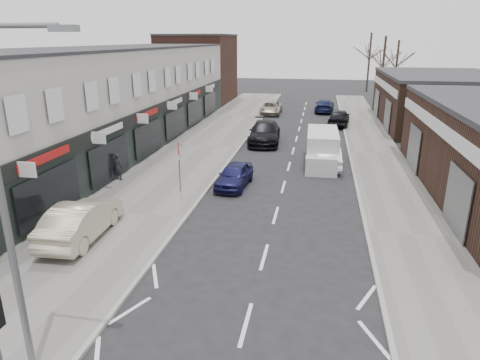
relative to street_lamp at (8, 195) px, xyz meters
The scene contains 19 objects.
pavement_left 23.36m from the street_lamp, 95.57° to the left, with size 5.50×64.00×0.12m, color slate.
pavement_right 25.42m from the street_lamp, 65.74° to the left, with size 3.50×64.00×0.12m, color slate.
shop_terrace_left 22.22m from the street_lamp, 113.85° to the left, with size 8.00×41.00×7.10m, color beige.
brick_block_far 46.68m from the street_lamp, 101.09° to the left, with size 8.00×10.00×8.00m, color #42241C.
right_unit_far 38.81m from the street_lamp, 63.93° to the left, with size 10.00×16.00×4.50m, color #362218.
tree_far_a 50.85m from the street_lamp, 74.51° to the left, with size 3.60×3.60×8.00m, color #382D26, non-canonical shape.
tree_far_b 57.28m from the street_lamp, 73.70° to the left, with size 3.60×3.60×7.50m, color #382D26, non-canonical shape.
tree_far_c 62.35m from the street_lamp, 77.91° to the left, with size 3.60×3.60×8.50m, color #382D26, non-canonical shape.
street_lamp is the anchor object (origin of this frame).
warning_sign 13.04m from the street_lamp, 92.84° to the left, with size 0.12×0.80×2.70m.
white_van 21.12m from the street_lamp, 71.72° to the left, with size 2.00×5.46×2.11m.
sedan_on_pavement 8.29m from the street_lamp, 112.21° to the left, with size 1.60×4.60×1.52m, color #C1B69A.
pedestrian 15.21m from the street_lamp, 108.48° to the left, with size 0.57×0.37×1.55m, color black.
parked_car_left_a 15.07m from the street_lamp, 82.56° to the left, with size 1.50×3.72×1.27m, color #161745.
parked_car_left_b 25.28m from the street_lamp, 85.03° to the left, with size 2.29×5.64×1.64m, color black.
parked_car_left_c 38.51m from the street_lamp, 88.32° to the left, with size 2.10×4.55×1.26m, color gray.
parked_car_right_a 20.60m from the street_lamp, 70.18° to the left, with size 1.47×4.22×1.39m, color silver.
parked_car_right_b 34.15m from the street_lamp, 76.32° to the left, with size 1.82×4.52×1.54m, color black.
parked_car_right_c 41.34m from the street_lamp, 80.60° to the left, with size 1.94×4.76×1.38m, color #121739.
Camera 1 is at (1.71, -8.06, 7.70)m, focal length 32.00 mm.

